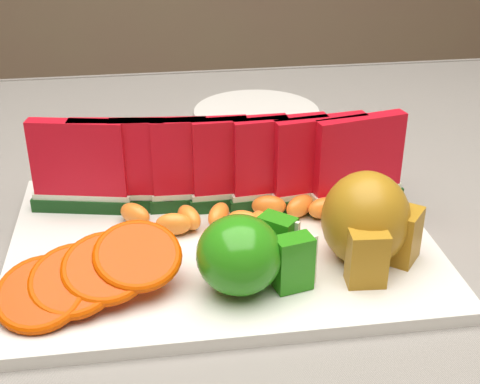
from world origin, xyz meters
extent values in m
cube|color=#462C1B|center=(0.00, 0.00, 0.73)|extent=(1.40, 0.90, 0.03)
cube|color=slate|center=(0.00, 0.00, 0.75)|extent=(1.52, 1.02, 0.01)
cube|color=slate|center=(0.00, 0.51, 0.66)|extent=(1.52, 0.01, 0.20)
cube|color=silver|center=(0.07, -0.05, 0.76)|extent=(0.40, 0.30, 0.01)
ellipsoid|color=#31831B|center=(0.08, -0.14, 0.80)|extent=(0.09, 0.09, 0.07)
cube|color=#31831B|center=(0.12, -0.14, 0.80)|extent=(0.03, 0.03, 0.05)
cube|color=beige|center=(0.13, -0.14, 0.80)|extent=(0.03, 0.01, 0.05)
cube|color=#31831B|center=(0.11, -0.11, 0.80)|extent=(0.04, 0.04, 0.05)
cube|color=beige|center=(0.12, -0.11, 0.80)|extent=(0.02, 0.02, 0.05)
ellipsoid|color=#B48222|center=(0.19, -0.11, 0.81)|extent=(0.10, 0.10, 0.09)
cube|color=#B48222|center=(0.18, -0.15, 0.79)|extent=(0.03, 0.02, 0.05)
cube|color=#B48222|center=(0.23, -0.12, 0.79)|extent=(0.04, 0.04, 0.05)
cylinder|color=silver|center=(0.16, 0.29, 0.76)|extent=(0.21, 0.21, 0.01)
cube|color=#143A0F|center=(-0.06, 0.02, 0.78)|extent=(0.11, 0.04, 0.01)
cube|color=silver|center=(-0.06, 0.02, 0.79)|extent=(0.10, 0.04, 0.01)
cube|color=red|center=(-0.06, 0.02, 0.83)|extent=(0.10, 0.04, 0.08)
cube|color=#143A0F|center=(-0.02, 0.02, 0.78)|extent=(0.11, 0.04, 0.01)
cube|color=silver|center=(-0.02, 0.02, 0.79)|extent=(0.10, 0.03, 0.01)
cube|color=red|center=(-0.02, 0.02, 0.83)|extent=(0.10, 0.03, 0.08)
cube|color=#143A0F|center=(0.02, 0.01, 0.78)|extent=(0.11, 0.03, 0.01)
cube|color=silver|center=(0.02, 0.01, 0.79)|extent=(0.10, 0.03, 0.01)
cube|color=red|center=(0.02, 0.01, 0.83)|extent=(0.10, 0.02, 0.08)
cube|color=#143A0F|center=(0.06, 0.01, 0.78)|extent=(0.11, 0.02, 0.01)
cube|color=silver|center=(0.06, 0.01, 0.79)|extent=(0.10, 0.02, 0.01)
cube|color=red|center=(0.06, 0.01, 0.83)|extent=(0.10, 0.02, 0.08)
cube|color=#143A0F|center=(0.10, 0.00, 0.78)|extent=(0.11, 0.02, 0.01)
cube|color=silver|center=(0.10, 0.00, 0.79)|extent=(0.10, 0.02, 0.01)
cube|color=red|center=(0.10, 0.00, 0.83)|extent=(0.10, 0.02, 0.08)
cube|color=#143A0F|center=(0.14, 0.00, 0.78)|extent=(0.11, 0.03, 0.01)
cube|color=silver|center=(0.14, 0.00, 0.79)|extent=(0.10, 0.03, 0.01)
cube|color=red|center=(0.14, 0.00, 0.83)|extent=(0.10, 0.02, 0.08)
cube|color=#143A0F|center=(0.18, -0.01, 0.78)|extent=(0.11, 0.04, 0.01)
cube|color=silver|center=(0.18, -0.01, 0.79)|extent=(0.10, 0.03, 0.01)
cube|color=red|center=(0.18, -0.01, 0.83)|extent=(0.10, 0.03, 0.08)
cube|color=#143A0F|center=(0.22, -0.01, 0.78)|extent=(0.11, 0.04, 0.01)
cube|color=silver|center=(0.22, -0.01, 0.79)|extent=(0.10, 0.04, 0.01)
cube|color=red|center=(0.22, -0.01, 0.83)|extent=(0.10, 0.04, 0.08)
cylinder|color=#C83A00|center=(-0.09, -0.15, 0.79)|extent=(0.08, 0.08, 0.03)
torus|color=#B8540F|center=(-0.09, -0.15, 0.79)|extent=(0.09, 0.09, 0.03)
cylinder|color=#C83A00|center=(-0.06, -0.14, 0.79)|extent=(0.07, 0.07, 0.03)
torus|color=#B8540F|center=(-0.06, -0.14, 0.79)|extent=(0.08, 0.08, 0.03)
cylinder|color=#C83A00|center=(-0.03, -0.13, 0.80)|extent=(0.07, 0.07, 0.03)
torus|color=#B8540F|center=(-0.03, -0.13, 0.80)|extent=(0.08, 0.08, 0.03)
cylinder|color=#C83A00|center=(-0.01, -0.12, 0.80)|extent=(0.08, 0.08, 0.03)
torus|color=#B8540F|center=(-0.01, -0.12, 0.80)|extent=(0.09, 0.08, 0.03)
cylinder|color=#C83A00|center=(-0.03, 0.07, 0.78)|extent=(0.07, 0.07, 0.03)
torus|color=#B8540F|center=(-0.03, 0.07, 0.78)|extent=(0.08, 0.08, 0.03)
cylinder|color=#C83A00|center=(0.02, 0.07, 0.79)|extent=(0.07, 0.07, 0.03)
torus|color=#B8540F|center=(0.02, 0.07, 0.79)|extent=(0.08, 0.08, 0.03)
cylinder|color=#C83A00|center=(0.06, 0.07, 0.79)|extent=(0.08, 0.08, 0.03)
torus|color=#B8540F|center=(0.06, 0.07, 0.79)|extent=(0.09, 0.09, 0.03)
cylinder|color=#C83A00|center=(0.11, 0.07, 0.79)|extent=(0.08, 0.08, 0.03)
torus|color=#B8540F|center=(0.11, 0.07, 0.79)|extent=(0.10, 0.09, 0.03)
ellipsoid|color=#D85225|center=(-0.01, -0.02, 0.78)|extent=(0.04, 0.04, 0.02)
ellipsoid|color=#D85225|center=(0.03, -0.04, 0.78)|extent=(0.04, 0.02, 0.02)
ellipsoid|color=#D85225|center=(0.04, -0.03, 0.78)|extent=(0.03, 0.04, 0.02)
ellipsoid|color=#D85225|center=(0.07, -0.03, 0.78)|extent=(0.03, 0.04, 0.02)
ellipsoid|color=#D85225|center=(0.09, -0.05, 0.78)|extent=(0.04, 0.03, 0.02)
ellipsoid|color=#D85225|center=(0.11, -0.06, 0.78)|extent=(0.02, 0.04, 0.02)
ellipsoid|color=#D85225|center=(0.12, -0.02, 0.78)|extent=(0.04, 0.02, 0.02)
ellipsoid|color=#D85225|center=(0.15, -0.03, 0.78)|extent=(0.04, 0.04, 0.02)
ellipsoid|color=#D85225|center=(0.18, -0.03, 0.78)|extent=(0.04, 0.02, 0.02)
ellipsoid|color=#D85225|center=(0.19, -0.05, 0.78)|extent=(0.04, 0.03, 0.02)
camera|label=1|loc=(0.01, -0.60, 1.11)|focal=50.00mm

